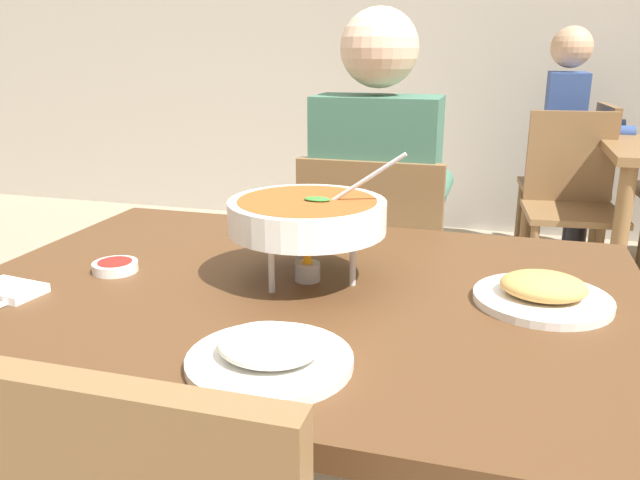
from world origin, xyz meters
TOP-DOWN VIEW (x-y plane):
  - dining_table_main at (0.00, 0.00)m, footprint 1.28×0.93m
  - chair_diner_main at (-0.00, 0.75)m, footprint 0.44×0.44m
  - diner_main at (0.00, 0.78)m, footprint 0.40×0.45m
  - curry_bowl at (0.01, 0.04)m, footprint 0.33×0.30m
  - rice_plate at (0.06, -0.31)m, footprint 0.24×0.24m
  - appetizer_plate at (0.44, 0.05)m, footprint 0.24×0.24m
  - sauce_dish at (-0.38, -0.02)m, footprint 0.09×0.09m
  - napkin_folded at (-0.50, -0.18)m, footprint 0.13×0.10m
  - spoon_utensil at (-0.47, -0.23)m, footprint 0.04×0.17m
  - chair_bg_right at (0.78, 2.72)m, footprint 0.48×0.48m
  - chair_bg_corner at (0.69, 2.21)m, footprint 0.48×0.48m
  - patron_bg_right at (0.70, 2.73)m, footprint 0.45×0.40m

SIDE VIEW (x-z plane):
  - chair_diner_main at x=0.00m, z-range 0.06..0.96m
  - chair_bg_right at x=0.78m, z-range 0.06..0.96m
  - chair_bg_corner at x=0.69m, z-range 0.06..0.96m
  - dining_table_main at x=0.00m, z-range 0.28..1.04m
  - diner_main at x=0.00m, z-range 0.09..1.40m
  - patron_bg_right at x=0.70m, z-range 0.09..1.40m
  - spoon_utensil at x=-0.47m, z-range 0.77..0.77m
  - napkin_folded at x=-0.50m, z-range 0.77..0.78m
  - sauce_dish at x=-0.38m, z-range 0.77..0.79m
  - rice_plate at x=0.06m, z-range 0.76..0.81m
  - appetizer_plate at x=0.44m, z-range 0.76..0.81m
  - curry_bowl at x=0.01m, z-range 0.77..1.02m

